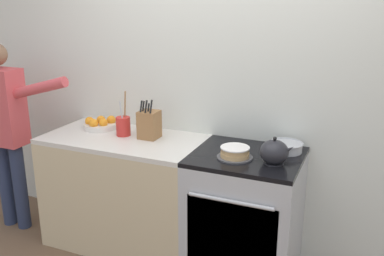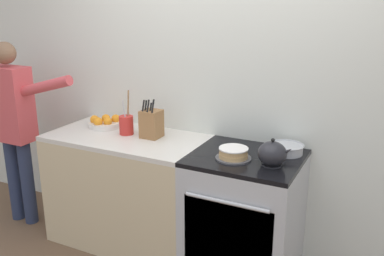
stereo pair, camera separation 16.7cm
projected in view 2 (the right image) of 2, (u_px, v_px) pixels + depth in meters
name	position (u px, v px, depth m)	size (l,w,h in m)	color
wall_back	(225.00, 82.00, 3.13)	(8.00, 0.04, 2.60)	silver
counter_cabinet	(128.00, 189.00, 3.37)	(1.20, 0.64, 0.89)	beige
stove_range	(244.00, 216.00, 2.96)	(0.73, 0.67, 0.89)	#B7BABF
layer_cake	(233.00, 154.00, 2.77)	(0.23, 0.23, 0.08)	#4C4C51
tea_kettle	(273.00, 154.00, 2.65)	(0.22, 0.18, 0.18)	#232328
mixing_bowl	(287.00, 149.00, 2.87)	(0.23, 0.23, 0.06)	#B7BABF
knife_block	(151.00, 124.00, 3.18)	(0.14, 0.14, 0.30)	olive
utensil_crock	(126.00, 125.00, 3.26)	(0.11, 0.11, 0.34)	red
fruit_bowl	(105.00, 123.00, 3.45)	(0.27, 0.27, 0.10)	silver
person_baker	(14.00, 119.00, 3.53)	(0.91, 0.20, 1.56)	#283351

